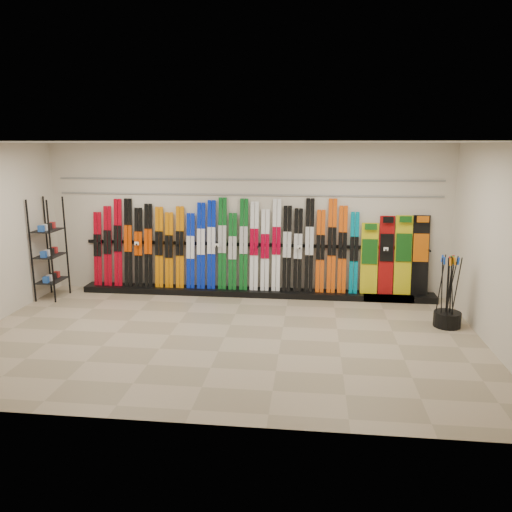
# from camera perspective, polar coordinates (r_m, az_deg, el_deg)

# --- Properties ---
(floor) EXTENTS (8.00, 8.00, 0.00)m
(floor) POSITION_cam_1_polar(r_m,az_deg,el_deg) (7.97, -3.59, -9.25)
(floor) COLOR gray
(floor) RESTS_ON ground
(back_wall) EXTENTS (8.00, 0.00, 8.00)m
(back_wall) POSITION_cam_1_polar(r_m,az_deg,el_deg) (9.98, -1.23, 4.17)
(back_wall) COLOR beige
(back_wall) RESTS_ON floor
(right_wall) EXTENTS (0.00, 5.00, 5.00)m
(right_wall) POSITION_cam_1_polar(r_m,az_deg,el_deg) (7.90, 26.16, 0.62)
(right_wall) COLOR beige
(right_wall) RESTS_ON floor
(ceiling) EXTENTS (8.00, 8.00, 0.00)m
(ceiling) POSITION_cam_1_polar(r_m,az_deg,el_deg) (7.40, -3.92, 12.86)
(ceiling) COLOR silver
(ceiling) RESTS_ON back_wall
(ski_rack_base) EXTENTS (8.00, 0.40, 0.12)m
(ski_rack_base) POSITION_cam_1_polar(r_m,az_deg,el_deg) (10.05, -0.08, -4.18)
(ski_rack_base) COLOR black
(ski_rack_base) RESTS_ON floor
(skis) EXTENTS (5.37, 0.25, 1.83)m
(skis) POSITION_cam_1_polar(r_m,az_deg,el_deg) (9.98, -3.76, 1.00)
(skis) COLOR #A80213
(skis) RESTS_ON ski_rack_base
(snowboards) EXTENTS (1.28, 0.24, 1.53)m
(snowboards) POSITION_cam_1_polar(r_m,az_deg,el_deg) (10.00, 15.66, -0.01)
(snowboards) COLOR gold
(snowboards) RESTS_ON ski_rack_base
(accessory_rack) EXTENTS (0.40, 0.60, 1.97)m
(accessory_rack) POSITION_cam_1_polar(r_m,az_deg,el_deg) (10.50, -22.56, 0.78)
(accessory_rack) COLOR black
(accessory_rack) RESTS_ON floor
(pole_bin) EXTENTS (0.44, 0.44, 0.25)m
(pole_bin) POSITION_cam_1_polar(r_m,az_deg,el_deg) (8.95, 21.00, -6.76)
(pole_bin) COLOR black
(pole_bin) RESTS_ON floor
(ski_poles) EXTENTS (0.35, 0.39, 1.18)m
(ski_poles) POSITION_cam_1_polar(r_m,az_deg,el_deg) (8.78, 21.15, -3.82)
(ski_poles) COLOR black
(ski_poles) RESTS_ON pole_bin
(slatwall_rail_0) EXTENTS (7.60, 0.02, 0.03)m
(slatwall_rail_0) POSITION_cam_1_polar(r_m,az_deg,el_deg) (9.90, -1.25, 7.01)
(slatwall_rail_0) COLOR gray
(slatwall_rail_0) RESTS_ON back_wall
(slatwall_rail_1) EXTENTS (7.60, 0.02, 0.03)m
(slatwall_rail_1) POSITION_cam_1_polar(r_m,az_deg,el_deg) (9.87, -1.26, 8.75)
(slatwall_rail_1) COLOR gray
(slatwall_rail_1) RESTS_ON back_wall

